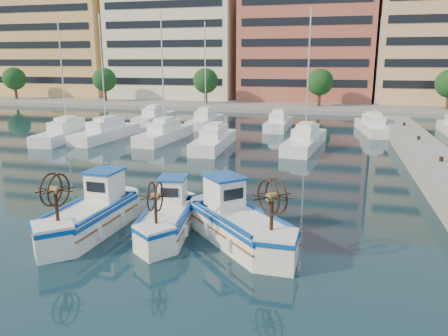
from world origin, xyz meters
The scene contains 6 objects.
ground centered at (0.00, 0.00, 0.00)m, with size 300.00×300.00×0.00m, color #18363E.
waterfront centered at (9.23, 65.04, 11.10)m, with size 180.00×40.00×25.60m.
yacht_marina centered at (-3.70, 27.26, 0.53)m, with size 39.63×22.45×11.50m.
fishing_boat_a centered at (-3.66, 0.97, 0.88)m, with size 2.34×5.16×3.18m.
fishing_boat_b centered at (-0.39, 1.71, 0.78)m, with size 2.42×4.63×2.82m.
fishing_boat_c centered at (2.83, 1.40, 0.89)m, with size 4.96×5.04×3.24m.
Camera 1 is at (6.35, -15.05, 7.29)m, focal length 35.00 mm.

